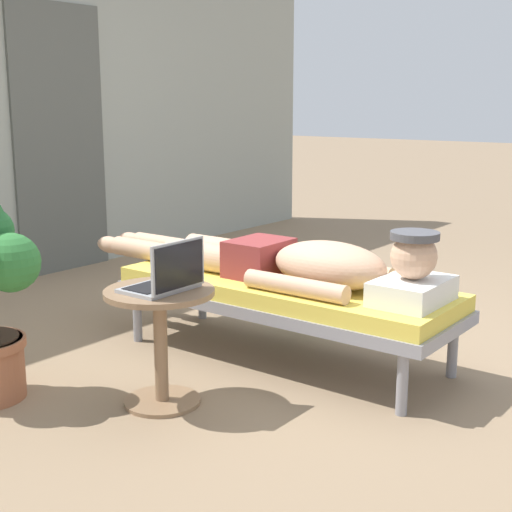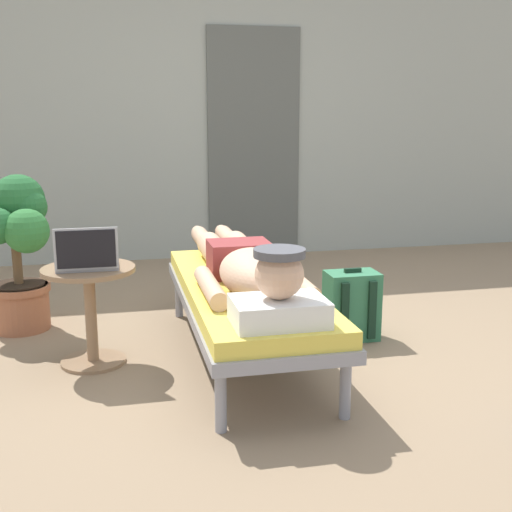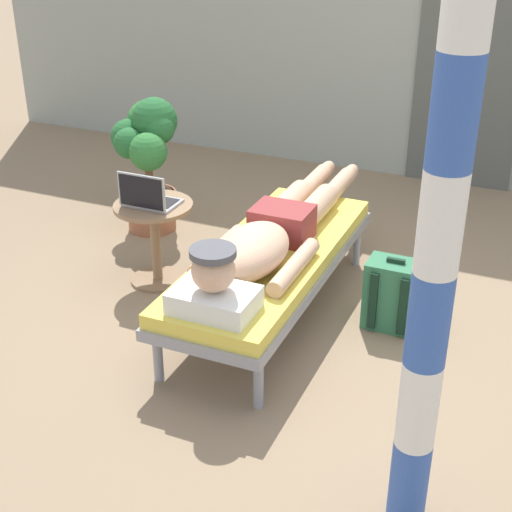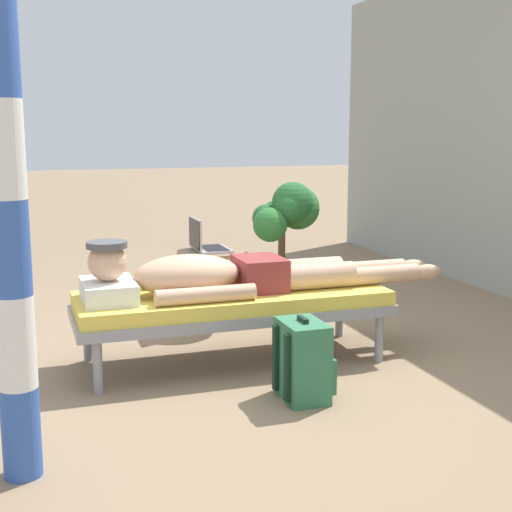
{
  "view_description": "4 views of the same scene",
  "coord_description": "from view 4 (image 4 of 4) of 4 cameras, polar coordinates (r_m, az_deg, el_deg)",
  "views": [
    {
      "loc": [
        -3.2,
        -2.06,
        1.32
      ],
      "look_at": [
        -0.38,
        0.07,
        0.56
      ],
      "focal_mm": 50.95,
      "sensor_mm": 36.0,
      "label": 1
    },
    {
      "loc": [
        -0.92,
        -3.28,
        1.3
      ],
      "look_at": [
        -0.13,
        0.21,
        0.51
      ],
      "focal_mm": 45.75,
      "sensor_mm": 36.0,
      "label": 2
    },
    {
      "loc": [
        1.16,
        -3.41,
        2.26
      ],
      "look_at": [
        -0.26,
        -0.16,
        0.45
      ],
      "focal_mm": 51.93,
      "sensor_mm": 36.0,
      "label": 3
    },
    {
      "loc": [
        3.63,
        -1.15,
        1.35
      ],
      "look_at": [
        -0.4,
        0.2,
        0.59
      ],
      "focal_mm": 50.42,
      "sensor_mm": 36.0,
      "label": 4
    }
  ],
  "objects": [
    {
      "name": "potted_plant",
      "position": [
        5.54,
        2.35,
        2.24
      ],
      "size": [
        0.49,
        0.58,
        0.94
      ],
      "color": "#9E5B3D",
      "rests_on": "ground"
    },
    {
      "name": "lounge_chair",
      "position": [
        4.16,
        -1.84,
        -3.83
      ],
      "size": [
        0.65,
        1.81,
        0.42
      ],
      "color": "gray",
      "rests_on": "ground"
    },
    {
      "name": "laptop",
      "position": [
        4.89,
        -4.08,
        1.09
      ],
      "size": [
        0.31,
        0.24,
        0.23
      ],
      "color": "#A5A8AD",
      "rests_on": "side_table"
    },
    {
      "name": "side_table",
      "position": [
        4.94,
        -3.47,
        -1.46
      ],
      "size": [
        0.48,
        0.48,
        0.52
      ],
      "color": "#8C6B4C",
      "rests_on": "ground"
    },
    {
      "name": "person_reclining",
      "position": [
        4.11,
        -2.35,
        -1.51
      ],
      "size": [
        0.53,
        2.17,
        0.33
      ],
      "color": "white",
      "rests_on": "lounge_chair"
    },
    {
      "name": "ground_plane",
      "position": [
        4.04,
        -0.87,
        -9.36
      ],
      "size": [
        40.0,
        40.0,
        0.0
      ],
      "primitive_type": "plane",
      "color": "#8C7256"
    },
    {
      "name": "porch_post",
      "position": [
        2.79,
        -19.38,
        7.99
      ],
      "size": [
        0.15,
        0.15,
        2.55
      ],
      "color": "#3359B2",
      "rests_on": "ground"
    },
    {
      "name": "backpack",
      "position": [
        3.65,
        3.76,
        -8.31
      ],
      "size": [
        0.3,
        0.26,
        0.42
      ],
      "color": "#33724C",
      "rests_on": "ground"
    }
  ]
}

